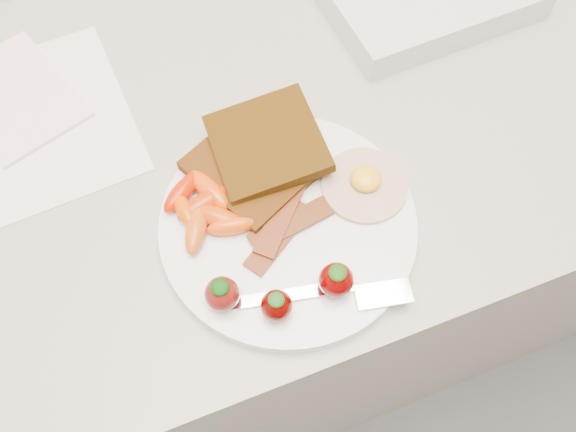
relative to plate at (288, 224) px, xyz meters
name	(u,v)px	position (x,y,z in m)	size (l,w,h in m)	color
counter	(263,264)	(0.00, 0.15, -0.46)	(2.00, 0.60, 0.90)	gray
plate	(288,224)	(0.00, 0.00, 0.00)	(0.27, 0.27, 0.02)	white
toast_lower	(255,164)	(-0.01, 0.07, 0.02)	(0.12, 0.12, 0.01)	#3C1D06
toast_upper	(267,143)	(0.01, 0.08, 0.03)	(0.11, 0.11, 0.01)	black
fried_egg	(365,183)	(0.09, 0.01, 0.01)	(0.12, 0.12, 0.02)	beige
bacon_strips	(283,226)	(-0.01, -0.01, 0.01)	(0.11, 0.09, 0.01)	#471D0D
baby_carrots	(203,209)	(-0.08, 0.04, 0.02)	(0.09, 0.10, 0.02)	#C33002
strawberries	(279,291)	(-0.04, -0.08, 0.03)	(0.14, 0.06, 0.04)	#64100D
fork	(330,295)	(0.01, -0.09, 0.01)	(0.18, 0.07, 0.00)	silver
paper_sheet	(49,119)	(-0.21, 0.23, -0.01)	(0.18, 0.24, 0.00)	white
notepad	(15,96)	(-0.24, 0.28, 0.00)	(0.12, 0.17, 0.01)	white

